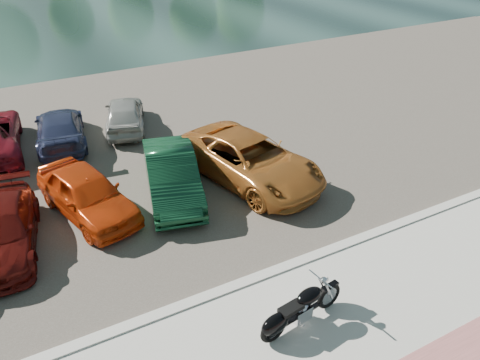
{
  "coord_description": "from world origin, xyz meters",
  "views": [
    {
      "loc": [
        -5.1,
        -5.54,
        8.32
      ],
      "look_at": [
        0.48,
        4.93,
        1.1
      ],
      "focal_mm": 35.0,
      "sensor_mm": 36.0,
      "label": 1
    }
  ],
  "objects": [
    {
      "name": "ground",
      "position": [
        0.0,
        0.0,
        0.0
      ],
      "size": [
        200.0,
        200.0,
        0.0
      ],
      "primitive_type": "plane",
      "color": "#595447",
      "rests_on": "ground"
    },
    {
      "name": "kerb",
      "position": [
        0.0,
        2.0,
        0.07
      ],
      "size": [
        60.0,
        0.3,
        0.14
      ],
      "primitive_type": "cube",
      "color": "#BAB7AF",
      "rests_on": "ground"
    },
    {
      "name": "promenade",
      "position": [
        0.0,
        -1.0,
        0.05
      ],
      "size": [
        60.0,
        6.0,
        0.1
      ],
      "primitive_type": "cube",
      "color": "#BAB7AF",
      "rests_on": "ground"
    },
    {
      "name": "river",
      "position": [
        0.0,
        40.0,
        0.0
      ],
      "size": [
        120.0,
        40.0,
        0.0
      ],
      "primitive_type": "cube",
      "color": "#172A26",
      "rests_on": "ground"
    },
    {
      "name": "parking_lot",
      "position": [
        0.0,
        11.0,
        0.02
      ],
      "size": [
        60.0,
        18.0,
        0.04
      ],
      "primitive_type": "cube",
      "color": "#47423A",
      "rests_on": "ground"
    },
    {
      "name": "car_4",
      "position": [
        -3.64,
        6.91,
        0.74
      ],
      "size": [
        2.71,
        4.41,
        1.4
      ],
      "primitive_type": "imported",
      "rotation": [
        0.0,
        0.0,
        0.27
      ],
      "color": "red",
      "rests_on": "parking_lot"
    },
    {
      "name": "car_11",
      "position": [
        -3.51,
        12.17,
        0.67
      ],
      "size": [
        2.35,
        4.56,
        1.27
      ],
      "primitive_type": "imported",
      "rotation": [
        0.0,
        0.0,
        3.01
      ],
      "color": "#2A3152",
      "rests_on": "parking_lot"
    },
    {
      "name": "motorcycle",
      "position": [
        -0.65,
        0.25,
        0.56
      ],
      "size": [
        2.32,
        0.76,
        1.05
      ],
      "rotation": [
        0.0,
        0.0,
        0.14
      ],
      "color": "black",
      "rests_on": "promenade"
    },
    {
      "name": "car_3",
      "position": [
        -6.03,
        6.31,
        0.65
      ],
      "size": [
        2.37,
        4.44,
        1.23
      ],
      "primitive_type": "imported",
      "rotation": [
        0.0,
        0.0,
        -0.16
      ],
      "color": "#540F0C",
      "rests_on": "parking_lot"
    },
    {
      "name": "car_5",
      "position": [
        -1.02,
        6.7,
        0.77
      ],
      "size": [
        2.55,
        4.65,
        1.45
      ],
      "primitive_type": "imported",
      "rotation": [
        0.0,
        0.0,
        -0.24
      ],
      "color": "#0F3921",
      "rests_on": "parking_lot"
    },
    {
      "name": "car_12",
      "position": [
        -0.92,
        12.4,
        0.68
      ],
      "size": [
        2.54,
        4.06,
        1.29
      ],
      "primitive_type": "imported",
      "rotation": [
        0.0,
        0.0,
        2.85
      ],
      "color": "#A5A6A2",
      "rests_on": "parking_lot"
    },
    {
      "name": "car_6",
      "position": [
        1.62,
        6.36,
        0.8
      ],
      "size": [
        3.77,
        5.93,
        1.52
      ],
      "primitive_type": "imported",
      "rotation": [
        0.0,
        0.0,
        0.24
      ],
      "color": "#B16828",
      "rests_on": "parking_lot"
    }
  ]
}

